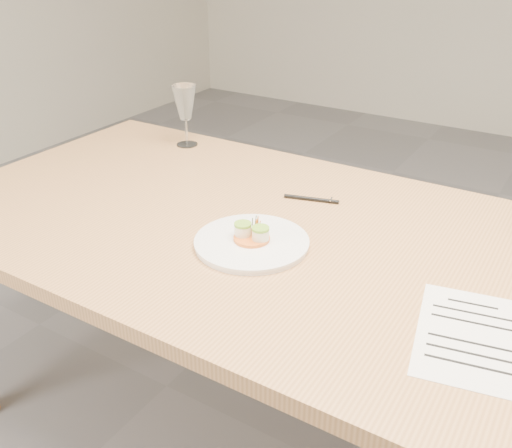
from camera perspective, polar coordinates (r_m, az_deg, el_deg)
The scene contains 5 objects.
dining_table at distance 1.41m, azimuth 10.30°, elevation -5.24°, with size 2.40×1.00×0.75m.
dinner_plate at distance 1.38m, azimuth -0.43°, elevation -1.74°, with size 0.28×0.28×0.07m.
recipe_sheet at distance 1.17m, azimuth 21.68°, elevation -10.58°, with size 0.29×0.34×0.00m.
ballpoint_pen at distance 1.62m, azimuth 5.58°, elevation 2.51°, with size 0.15×0.06×0.01m.
wine_glass_0 at distance 2.01m, azimuth -7.14°, elevation 11.85°, with size 0.09×0.09×0.21m.
Camera 1 is at (0.40, -1.12, 1.44)m, focal length 40.00 mm.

